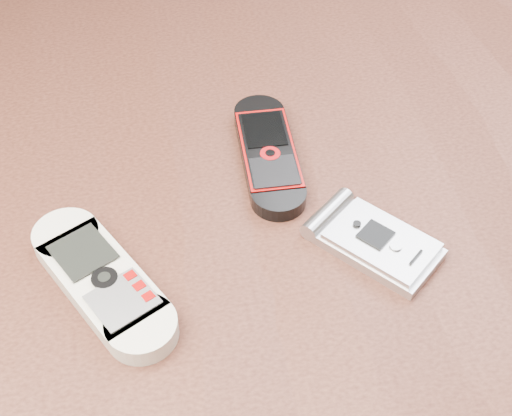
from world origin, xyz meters
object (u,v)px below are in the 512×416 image
object	(u,v)px
nokia_black_red	(268,153)
motorola_razr	(378,242)
table	(250,300)
nokia_white	(102,280)

from	to	relation	value
nokia_black_red	motorola_razr	bearing A→B (deg)	-59.36
nokia_black_red	motorola_razr	distance (m)	0.12
table	nokia_black_red	xyz separation A→B (m)	(0.03, 0.06, 0.11)
nokia_white	nokia_black_red	world-z (taller)	nokia_white
nokia_white	nokia_black_red	bearing A→B (deg)	9.32
nokia_white	motorola_razr	xyz separation A→B (m)	(0.20, -0.00, -0.00)
table	motorola_razr	distance (m)	0.15
table	nokia_black_red	size ratio (longest dim) A/B	8.57
nokia_black_red	table	bearing A→B (deg)	-111.45
nokia_white	nokia_black_red	xyz separation A→B (m)	(0.14, 0.11, -0.00)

